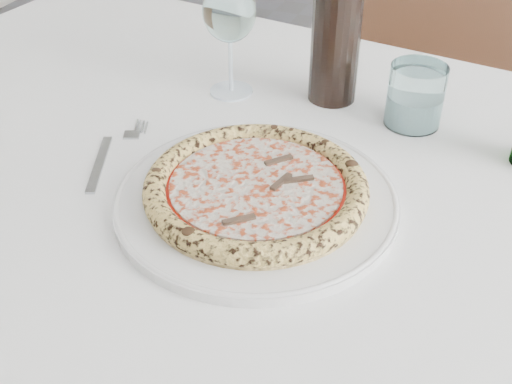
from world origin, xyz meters
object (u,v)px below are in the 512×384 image
chair_far (418,92)px  wine_glass (229,14)px  tumbler (415,100)px  wine_bottle (337,19)px  dining_table (282,209)px  pizza (256,188)px  plate (256,199)px

chair_far → wine_glass: bearing=-112.5°
tumbler → wine_bottle: bearing=167.3°
dining_table → pizza: (-0.00, -0.10, 0.11)m
pizza → wine_glass: wine_glass is taller
dining_table → tumbler: (0.14, 0.19, 0.12)m
dining_table → tumbler: size_ratio=17.63×
dining_table → chair_far: bearing=84.2°
plate → wine_glass: 0.34m
dining_table → wine_bottle: (0.00, 0.22, 0.22)m
chair_far → pizza: (-0.07, -0.83, 0.25)m
wine_glass → tumbler: (0.30, 0.02, -0.09)m
plate → wine_bottle: size_ratio=1.15×
pizza → tumbler: tumbler is taller
chair_far → plate: bearing=-95.1°
tumbler → dining_table: bearing=-127.2°
pizza → wine_bottle: 0.34m
tumbler → plate: bearing=-116.2°
plate → wine_bottle: bearing=89.8°
plate → tumbler: size_ratio=3.82×
plate → pizza: pizza is taller
plate → tumbler: tumbler is taller
dining_table → plate: plate is taller
chair_far → pizza: 0.87m
dining_table → wine_bottle: wine_bottle is taller
dining_table → wine_glass: size_ratio=8.96×
pizza → tumbler: 0.32m
plate → chair_far: bearing=84.9°
dining_table → chair_far: (0.07, 0.73, -0.14)m
tumbler → wine_bottle: size_ratio=0.30×
pizza → plate: bearing=-19.4°
chair_far → pizza: bearing=-95.1°
plate → tumbler: (0.14, 0.29, 0.03)m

